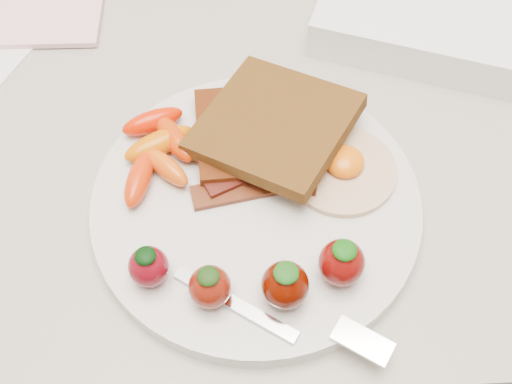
{
  "coord_description": "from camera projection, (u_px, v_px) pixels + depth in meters",
  "views": [
    {
      "loc": [
        0.01,
        1.27,
        1.36
      ],
      "look_at": [
        0.02,
        1.55,
        0.93
      ],
      "focal_mm": 45.0,
      "sensor_mm": 36.0,
      "label": 1
    }
  ],
  "objects": [
    {
      "name": "bacon_strips",
      "position": [
        254.0,
        178.0,
        0.53
      ],
      "size": [
        0.11,
        0.07,
        0.01
      ],
      "color": "#421009",
      "rests_on": "plate"
    },
    {
      "name": "toast_lower",
      "position": [
        254.0,
        133.0,
        0.55
      ],
      "size": [
        0.1,
        0.1,
        0.01
      ],
      "primitive_type": "cube",
      "rotation": [
        0.0,
        0.0,
        0.05
      ],
      "color": "black",
      "rests_on": "plate"
    },
    {
      "name": "fried_egg",
      "position": [
        342.0,
        167.0,
        0.53
      ],
      "size": [
        0.11,
        0.11,
        0.02
      ],
      "color": "beige",
      "rests_on": "plate"
    },
    {
      "name": "fork",
      "position": [
        292.0,
        321.0,
        0.46
      ],
      "size": [
        0.16,
        0.09,
        0.0
      ],
      "color": "silver",
      "rests_on": "plate"
    },
    {
      "name": "toast_upper",
      "position": [
        275.0,
        125.0,
        0.54
      ],
      "size": [
        0.16,
        0.16,
        0.03
      ],
      "primitive_type": "cube",
      "rotation": [
        0.0,
        -0.1,
        -0.56
      ],
      "color": "#432C10",
      "rests_on": "toast_lower"
    },
    {
      "name": "baby_carrots",
      "position": [
        158.0,
        148.0,
        0.54
      ],
      "size": [
        0.07,
        0.11,
        0.02
      ],
      "color": "#D46100",
      "rests_on": "plate"
    },
    {
      "name": "plate",
      "position": [
        256.0,
        205.0,
        0.53
      ],
      "size": [
        0.27,
        0.27,
        0.02
      ],
      "primitive_type": "cylinder",
      "color": "silver",
      "rests_on": "counter"
    },
    {
      "name": "counter",
      "position": [
        237.0,
        281.0,
        0.99
      ],
      "size": [
        2.0,
        0.6,
        0.9
      ],
      "primitive_type": "cube",
      "color": "gray",
      "rests_on": "ground"
    },
    {
      "name": "strawberries",
      "position": [
        259.0,
        275.0,
        0.46
      ],
      "size": [
        0.17,
        0.05,
        0.04
      ],
      "color": "#670611",
      "rests_on": "plate"
    }
  ]
}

